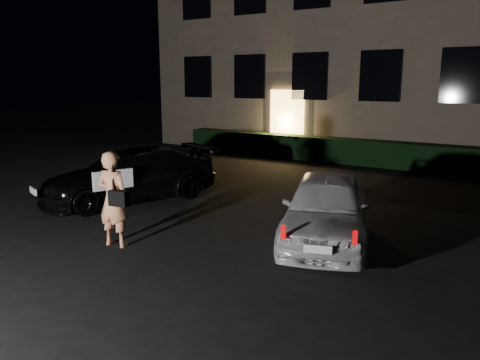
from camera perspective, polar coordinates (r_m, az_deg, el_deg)
The scene contains 5 objects.
ground at distance 7.63m, azimuth -9.54°, elevation -9.96°, with size 80.00×80.00×0.00m, color black.
hedge at distance 16.57m, azimuth 15.76°, elevation 3.18°, with size 15.00×0.70×0.85m, color black.
sedan at distance 11.52m, azimuth -13.27°, elevation 0.57°, with size 3.09×4.58×1.23m.
hatch at distance 8.50m, azimuth 10.43°, elevation -3.35°, with size 2.55×3.86×1.22m.
man at distance 8.33m, azimuth -15.16°, elevation -2.24°, with size 0.74×0.50×1.68m.
Camera 1 is at (4.85, -5.16, 2.82)m, focal length 35.00 mm.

